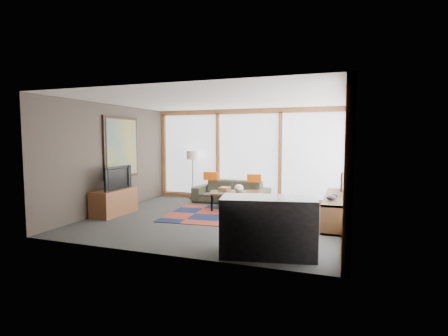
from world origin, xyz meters
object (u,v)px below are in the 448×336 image
(sofa, at_px, (231,192))
(television, at_px, (115,178))
(tv_console, at_px, (114,202))
(bar_counter, at_px, (268,226))
(coffee_table, at_px, (237,200))
(bookshelf, at_px, (334,209))
(floor_lamp, at_px, (193,175))

(sofa, distance_m, television, 3.17)
(tv_console, xyz_separation_m, bar_counter, (4.01, -1.60, 0.15))
(tv_console, bearing_deg, coffee_table, 31.41)
(bookshelf, bearing_deg, floor_lamp, 158.01)
(bookshelf, relative_size, television, 2.39)
(sofa, bearing_deg, bookshelf, -24.75)
(bookshelf, height_order, bar_counter, bar_counter)
(floor_lamp, height_order, tv_console, floor_lamp)
(sofa, bearing_deg, tv_console, -130.30)
(coffee_table, distance_m, bookshelf, 2.44)
(floor_lamp, height_order, coffee_table, floor_lamp)
(sofa, xyz_separation_m, bookshelf, (2.77, -1.39, -0.02))
(floor_lamp, bearing_deg, bookshelf, -21.99)
(floor_lamp, distance_m, television, 2.71)
(coffee_table, relative_size, bookshelf, 0.58)
(sofa, bearing_deg, bar_counter, -62.32)
(floor_lamp, xyz_separation_m, bookshelf, (4.05, -1.63, -0.42))
(television, height_order, bar_counter, television)
(bookshelf, bearing_deg, bar_counter, -108.88)
(television, bearing_deg, coffee_table, -57.83)
(television, bearing_deg, bookshelf, -78.67)
(tv_console, xyz_separation_m, television, (0.04, -0.01, 0.57))
(coffee_table, relative_size, television, 1.39)
(sofa, height_order, bookshelf, sofa)
(floor_lamp, xyz_separation_m, bar_counter, (3.18, -4.18, -0.26))
(coffee_table, xyz_separation_m, television, (-2.48, -1.55, 0.65))
(television, bearing_deg, bar_counter, -111.62)
(sofa, distance_m, coffee_table, 0.90)
(sofa, bearing_deg, television, -129.64)
(coffee_table, height_order, bar_counter, bar_counter)
(tv_console, distance_m, bar_counter, 4.32)
(floor_lamp, bearing_deg, television, -107.07)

